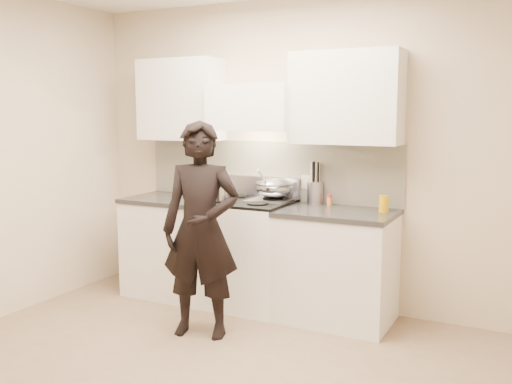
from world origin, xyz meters
TOP-DOWN VIEW (x-y plane):
  - ground_plane at (0.00, 0.00)m, footprint 4.00×4.00m
  - room_shell at (-0.06, 0.37)m, footprint 4.04×3.54m
  - stove at (-0.30, 1.42)m, footprint 0.76×0.65m
  - counter_right at (0.53, 1.43)m, footprint 0.92×0.67m
  - counter_left at (-1.08, 1.43)m, footprint 0.82×0.67m
  - wok at (-0.10, 1.57)m, footprint 0.35×0.43m
  - stock_pot at (-0.50, 1.28)m, footprint 0.29×0.24m
  - utensil_crock at (0.24, 1.67)m, footprint 0.14×0.14m
  - spice_jar at (0.38, 1.65)m, footprint 0.04×0.04m
  - oil_glass at (0.88, 1.53)m, footprint 0.08×0.08m
  - person at (-0.30, 0.67)m, footprint 0.68×0.54m

SIDE VIEW (x-z plane):
  - ground_plane at x=0.00m, z-range 0.00..0.00m
  - counter_right at x=0.53m, z-range 0.00..0.92m
  - counter_left at x=-1.08m, z-range 0.00..0.92m
  - stove at x=-0.30m, z-range 0.00..0.95m
  - person at x=-0.30m, z-range 0.00..1.65m
  - spice_jar at x=0.38m, z-range 0.92..1.01m
  - oil_glass at x=0.88m, z-range 0.92..1.05m
  - stock_pot at x=-0.50m, z-range 0.96..1.10m
  - utensil_crock at x=0.24m, z-range 0.85..1.22m
  - wok at x=-0.10m, z-range 0.91..1.19m
  - room_shell at x=-0.06m, z-range 0.25..2.95m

